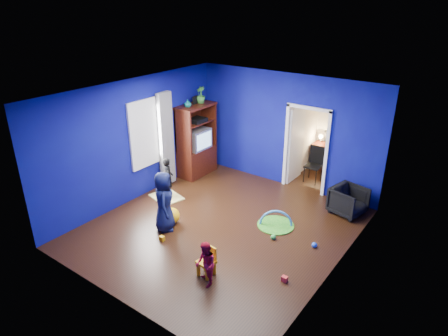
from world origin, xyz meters
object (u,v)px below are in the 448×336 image
Objects in this scene: play_mat at (276,225)px; hopper_ball at (172,216)px; armchair at (348,201)px; study_desk at (327,157)px; child_navy at (164,202)px; tv_armoire at (196,140)px; vase at (188,103)px; crt_tv at (198,139)px; kid_chair at (206,263)px; toddler_red at (206,264)px; child_black at (168,178)px; folding_chair at (313,166)px.

hopper_ball is at bearing -146.52° from play_mat.
armchair is 2.47m from study_desk.
tv_armoire is (-1.29, 2.62, 0.32)m from child_navy.
play_mat is at bearing -84.87° from study_desk.
vase is at bearing -11.68° from child_navy.
vase is 0.28× the size of crt_tv.
hopper_ball is 1.94m from kid_chair.
armchair is at bearing -56.41° from study_desk.
play_mat is (1.89, 1.25, -0.17)m from hopper_ball.
study_desk is (-0.28, 5.86, -0.04)m from toddler_red.
toddler_red is at bearing -156.87° from child_navy.
tv_armoire is 2.23× the size of study_desk.
crt_tv reaches higher than child_black.
kid_chair is at bearing 164.04° from toddler_red.
hopper_ball is at bearing -62.33° from tv_armoire.
armchair is 0.36× the size of tv_armoire.
play_mat is (3.09, -1.12, -1.01)m from crt_tv.
vase is at bearing -136.64° from study_desk.
crt_tv reaches higher than armchair.
child_black is 2.83× the size of hopper_ball.
study_desk is at bearing 129.89° from toddler_red.
kid_chair is at bearing -28.68° from hopper_ball.
tv_armoire is (-4.19, -0.30, 0.66)m from armchair.
armchair is 0.70× the size of child_black.
vase is at bearing -90.00° from tv_armoire.
child_navy is at bearing -78.69° from hopper_ball.
kid_chair is at bearing -88.70° from study_desk.
tv_armoire reaches higher than armchair.
child_black reaches higher than folding_chair.
vase is 4.58m from kid_chair.
toddler_red is at bearing -45.95° from vase.
tv_armoire is at bearing -140.04° from study_desk.
kid_chair is at bearing 173.58° from armchair.
vase is at bearing 110.74° from armchair.
tv_armoire is (-0.32, 1.48, 0.47)m from child_black.
child_black is 5.19× the size of vase.
vase is at bearing 142.19° from kid_chair.
child_navy is at bearing -60.87° from vase.
child_navy is 2.62× the size of kid_chair.
armchair is at bearing 78.71° from kid_chair.
toddler_red is at bearing -48.88° from crt_tv.
armchair is 1.02× the size of crt_tv.
vase is (-4.19, -0.60, 1.73)m from armchair.
child_black reaches higher than play_mat.
vase is 0.39× the size of kid_chair.
play_mat is at bearing -14.65° from vase.
crt_tv reaches higher than study_desk.
child_navy is at bearing -64.45° from crt_tv.
folding_chair is at bearing 31.12° from vase.
vase is (-3.10, 3.20, 1.64)m from toddler_red.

